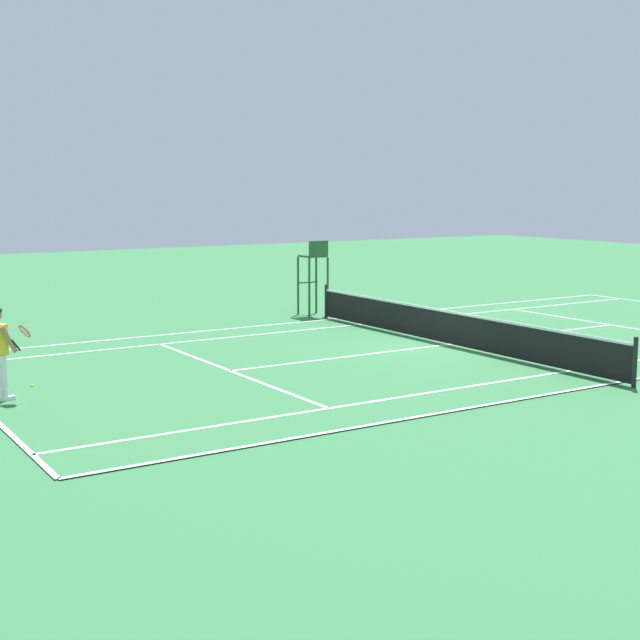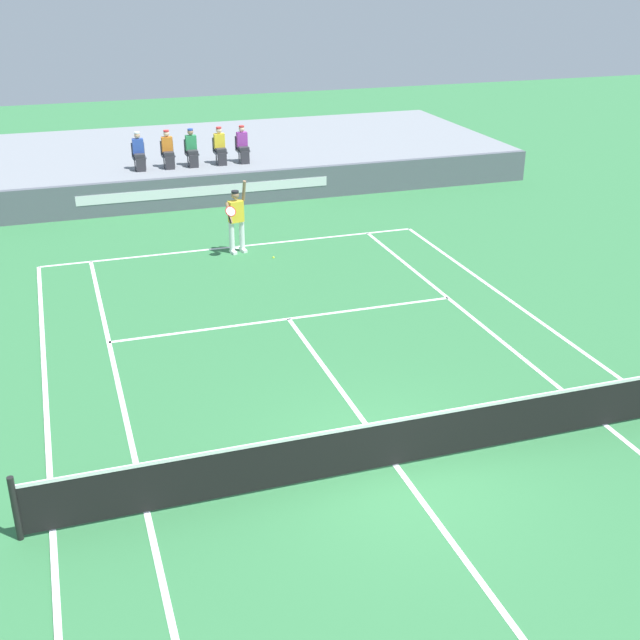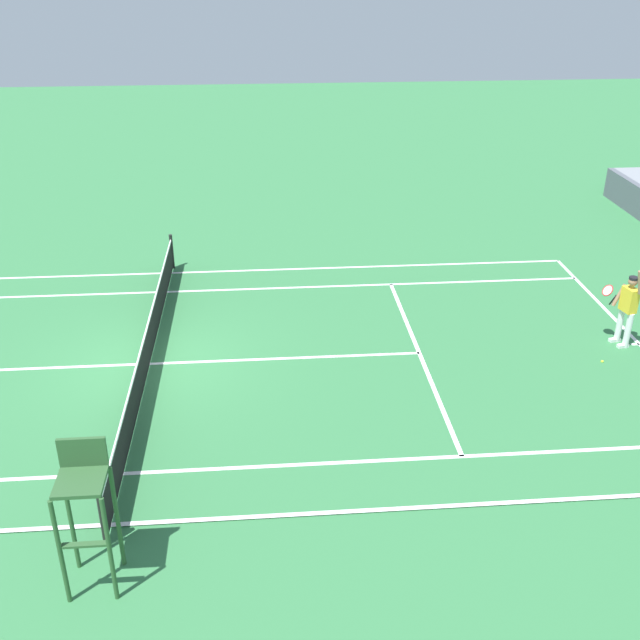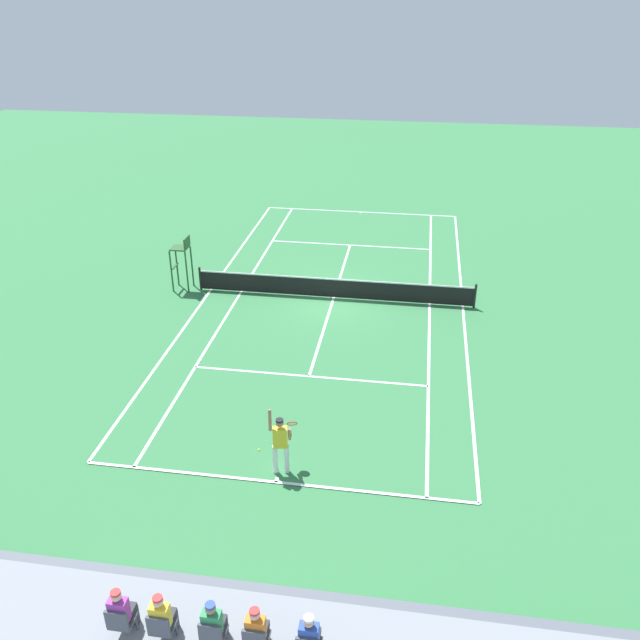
{
  "view_description": "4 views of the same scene",
  "coord_description": "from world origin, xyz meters",
  "views": [
    {
      "loc": [
        -17.88,
        15.31,
        4.14
      ],
      "look_at": [
        -0.02,
        4.0,
        1.0
      ],
      "focal_mm": 50.31,
      "sensor_mm": 36.0,
      "label": 1
    },
    {
      "loc": [
        -4.84,
        -10.67,
        7.82
      ],
      "look_at": [
        -0.02,
        4.0,
        1.0
      ],
      "focal_mm": 46.59,
      "sensor_mm": 36.0,
      "label": 2
    },
    {
      "loc": [
        15.6,
        2.72,
        8.8
      ],
      "look_at": [
        -0.02,
        4.0,
        1.0
      ],
      "focal_mm": 42.26,
      "sensor_mm": 36.0,
      "label": 3
    },
    {
      "loc": [
        -3.34,
        25.66,
        12.39
      ],
      "look_at": [
        -0.02,
        4.0,
        1.0
      ],
      "focal_mm": 37.27,
      "sensor_mm": 36.0,
      "label": 4
    }
  ],
  "objects": [
    {
      "name": "spectator_seated_0",
      "position": [
        -1.94,
        17.77,
        1.71
      ],
      "size": [
        0.44,
        0.6,
        1.27
      ],
      "color": "#474C56",
      "rests_on": "bleacher_platform"
    },
    {
      "name": "bleacher_platform",
      "position": [
        0.0,
        21.05,
        0.55
      ],
      "size": [
        24.15,
        9.25,
        1.1
      ],
      "primitive_type": "cube",
      "color": "gray",
      "rests_on": "ground"
    },
    {
      "name": "spectator_seated_2",
      "position": [
        -0.14,
        17.77,
        1.71
      ],
      "size": [
        0.44,
        0.6,
        1.27
      ],
      "color": "#474C56",
      "rests_on": "bleacher_platform"
    },
    {
      "name": "court",
      "position": [
        0.0,
        0.0,
        0.01
      ],
      "size": [
        11.08,
        23.88,
        0.03
      ],
      "color": "#337542",
      "rests_on": "ground"
    },
    {
      "name": "net",
      "position": [
        0.0,
        0.0,
        0.52
      ],
      "size": [
        11.98,
        0.1,
        1.07
      ],
      "color": "black",
      "rests_on": "ground"
    },
    {
      "name": "ground_plane",
      "position": [
        0.0,
        0.0,
        0.0
      ],
      "size": [
        80.0,
        80.0,
        0.0
      ],
      "primitive_type": "plane",
      "color": "#337542"
    },
    {
      "name": "tennis_ball",
      "position": [
        0.78,
        10.61,
        0.03
      ],
      "size": [
        0.07,
        0.07,
        0.07
      ],
      "primitive_type": "sphere",
      "color": "#D1E533",
      "rests_on": "ground"
    },
    {
      "name": "barrier_wall",
      "position": [
        0.0,
        16.3,
        0.55
      ],
      "size": [
        24.15,
        0.25,
        1.1
      ],
      "color": "#565B66",
      "rests_on": "ground"
    },
    {
      "name": "spectator_seated_1",
      "position": [
        -0.96,
        17.77,
        1.71
      ],
      "size": [
        0.44,
        0.6,
        1.27
      ],
      "color": "#474C56",
      "rests_on": "bleacher_platform"
    },
    {
      "name": "spectator_seated_4",
      "position": [
        1.66,
        17.77,
        1.71
      ],
      "size": [
        0.44,
        0.6,
        1.27
      ],
      "color": "#474C56",
      "rests_on": "bleacher_platform"
    },
    {
      "name": "tennis_player",
      "position": [
        -0.06,
        11.42,
        0.99
      ],
      "size": [
        0.74,
        0.74,
        2.08
      ],
      "color": "white",
      "rests_on": "ground"
    },
    {
      "name": "spectator_seated_3",
      "position": [
        0.85,
        17.77,
        1.71
      ],
      "size": [
        0.44,
        0.6,
        1.27
      ],
      "color": "#474C56",
      "rests_on": "bleacher_platform"
    }
  ]
}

